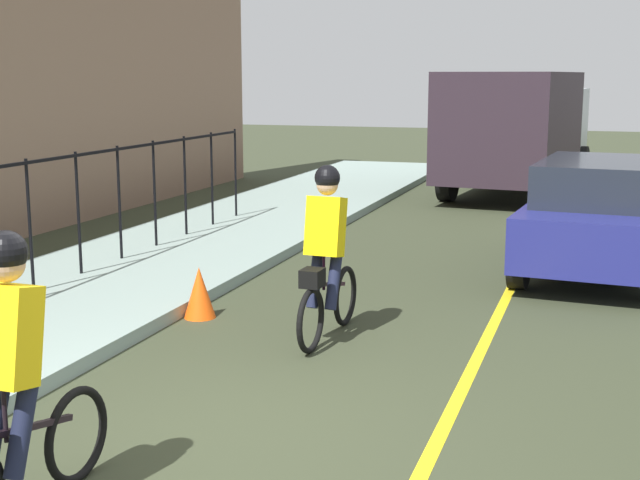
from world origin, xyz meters
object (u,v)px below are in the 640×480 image
object	(u,v)px
cyclist_follow	(11,382)
box_truck_background	(518,127)
cyclist_lead	(326,254)
traffic_cone_near	(199,292)
patrol_sedan	(602,214)

from	to	relation	value
cyclist_follow	box_truck_background	xyz separation A→B (m)	(16.52, -1.30, 0.64)
cyclist_lead	box_truck_background	bearing A→B (deg)	-0.70
cyclist_lead	box_truck_background	xyz separation A→B (m)	(12.33, -0.67, 0.64)
cyclist_lead	cyclist_follow	world-z (taller)	same
cyclist_follow	traffic_cone_near	size ratio (longest dim) A/B	3.11
patrol_sedan	traffic_cone_near	size ratio (longest dim) A/B	7.74
cyclist_lead	patrol_sedan	xyz separation A→B (m)	(4.28, -2.64, -0.09)
cyclist_follow	box_truck_background	size ratio (longest dim) A/B	0.26
patrol_sedan	box_truck_background	world-z (taller)	box_truck_background
patrol_sedan	box_truck_background	bearing A→B (deg)	18.56
patrol_sedan	cyclist_lead	bearing A→B (deg)	153.14
patrol_sedan	box_truck_background	size ratio (longest dim) A/B	0.66
cyclist_lead	traffic_cone_near	world-z (taller)	cyclist_lead
traffic_cone_near	cyclist_follow	bearing A→B (deg)	-167.71
cyclist_lead	traffic_cone_near	bearing A→B (deg)	79.42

